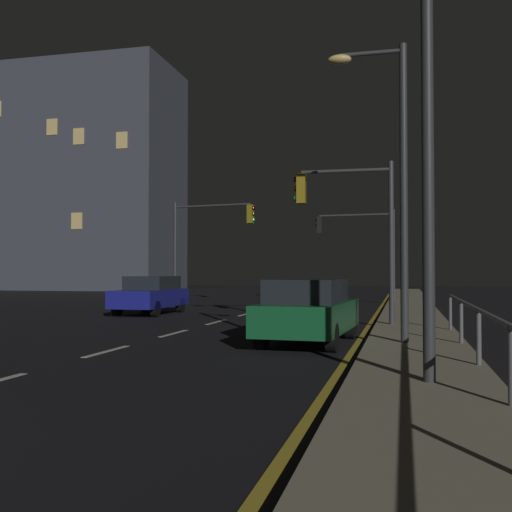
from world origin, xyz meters
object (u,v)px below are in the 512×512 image
object	(u,v)px
traffic_light_far_left	(357,237)
building_distant	(64,181)
car_oncoming	(151,294)
traffic_light_mid_right	(347,211)
street_lamp_median	(391,162)
street_lamp_across_street	(444,109)
traffic_light_overhead_east	(209,231)
car	(309,310)

from	to	relation	value
traffic_light_far_left	building_distant	world-z (taller)	building_distant
car_oncoming	building_distant	size ratio (longest dim) A/B	0.19
traffic_light_mid_right	traffic_light_far_left	size ratio (longest dim) A/B	1.00
traffic_light_mid_right	street_lamp_median	distance (m)	5.11
car_oncoming	traffic_light_mid_right	xyz separation A→B (m)	(8.48, -4.28, 2.83)
car_oncoming	traffic_light_mid_right	distance (m)	9.91
traffic_light_far_left	street_lamp_across_street	world-z (taller)	street_lamp_across_street
car_oncoming	street_lamp_across_street	world-z (taller)	street_lamp_across_street
traffic_light_overhead_east	traffic_light_far_left	xyz separation A→B (m)	(7.59, 3.30, -0.22)
car_oncoming	building_distant	bearing A→B (deg)	126.34
traffic_light_mid_right	building_distant	size ratio (longest dim) A/B	0.22
building_distant	street_lamp_across_street	bearing A→B (deg)	-53.47
car	traffic_light_mid_right	bearing A→B (deg)	83.15
building_distant	traffic_light_overhead_east	bearing A→B (deg)	-46.03
traffic_light_far_left	street_lamp_median	world-z (taller)	street_lamp_median
traffic_light_far_left	street_lamp_median	xyz separation A→B (m)	(2.22, -19.81, 0.57)
car_oncoming	traffic_light_far_left	world-z (taller)	traffic_light_far_left
street_lamp_across_street	traffic_light_overhead_east	bearing A→B (deg)	116.21
traffic_light_far_left	street_lamp_median	bearing A→B (deg)	-83.60
car_oncoming	traffic_light_overhead_east	distance (m)	7.99
traffic_light_far_left	traffic_light_overhead_east	bearing A→B (deg)	-156.48
street_lamp_across_street	traffic_light_far_left	bearing A→B (deg)	97.03
traffic_light_mid_right	traffic_light_overhead_east	bearing A→B (deg)	125.73
traffic_light_far_left	street_lamp_across_street	size ratio (longest dim) A/B	0.76
traffic_light_overhead_east	traffic_light_mid_right	bearing A→B (deg)	-54.27
street_lamp_median	car_oncoming	bearing A→B (deg)	137.28
traffic_light_mid_right	street_lamp_median	size ratio (longest dim) A/B	0.73
car_oncoming	traffic_light_mid_right	size ratio (longest dim) A/B	0.88
car_oncoming	traffic_light_far_left	size ratio (longest dim) A/B	0.88
car_oncoming	street_lamp_median	bearing A→B (deg)	-42.72
car	traffic_light_mid_right	xyz separation A→B (m)	(0.54, 4.52, 2.83)
car_oncoming	building_distant	distance (m)	40.30
car	street_lamp_across_street	bearing A→B (deg)	-62.76
traffic_light_far_left	traffic_light_mid_right	bearing A→B (deg)	-86.97
street_lamp_across_street	building_distant	size ratio (longest dim) A/B	0.29
traffic_light_overhead_east	building_distant	size ratio (longest dim) A/B	0.24
car_oncoming	traffic_light_far_left	bearing A→B (deg)	54.22
traffic_light_overhead_east	car	bearing A→B (deg)	-64.14
car	car_oncoming	world-z (taller)	same
building_distant	car	bearing A→B (deg)	-52.34
traffic_light_mid_right	building_distant	xyz separation A→B (m)	(-31.59, 35.71, 7.28)
car	traffic_light_far_left	world-z (taller)	traffic_light_far_left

